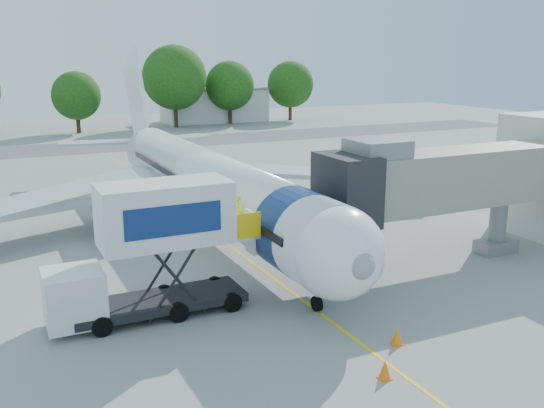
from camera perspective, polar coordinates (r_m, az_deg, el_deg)
name	(u,v)px	position (r m, az deg, el deg)	size (l,w,h in m)	color
ground	(232,247)	(33.72, -3.82, -4.09)	(160.00, 160.00, 0.00)	#959593
guidance_line	(232,247)	(33.72, -3.82, -4.08)	(0.15, 70.00, 0.01)	yellow
taxiway_strip	(97,147)	(73.53, -16.16, 5.21)	(120.00, 10.00, 0.01)	#59595B
aircraft	(205,182)	(36.71, -6.29, 2.11)	(34.17, 37.73, 11.35)	white
jet_bridge	(434,181)	(30.82, 15.04, 2.10)	(13.90, 3.20, 6.60)	gray
catering_hiloader	(150,251)	(24.70, -11.41, -4.38)	(8.50, 2.44, 5.50)	black
safety_cone_a	(397,336)	(23.20, 11.70, -12.07)	(0.44, 0.44, 0.71)	orange
safety_cone_b	(385,370)	(20.93, 10.58, -15.10)	(0.42, 0.42, 0.67)	orange
outbuilding_right	(214,105)	(98.16, -5.44, 9.29)	(16.40, 7.40, 5.30)	beige
tree_d	(76,96)	(86.84, -17.95, 9.68)	(6.51, 6.51, 8.31)	#382314
tree_e	(174,77)	(90.57, -9.17, 11.68)	(9.30, 9.30, 11.86)	#382314
tree_f	(230,86)	(94.70, -4.00, 11.05)	(7.48, 7.48, 9.53)	#382314
tree_g	(290,84)	(99.58, 1.74, 11.19)	(7.42, 7.42, 9.46)	#382314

